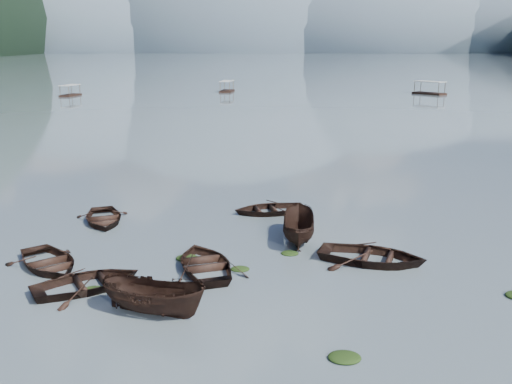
{
  "coord_description": "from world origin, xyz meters",
  "views": [
    {
      "loc": [
        0.77,
        -18.23,
        9.85
      ],
      "look_at": [
        0.0,
        12.0,
        2.0
      ],
      "focal_mm": 40.0,
      "sensor_mm": 36.0,
      "label": 1
    }
  ],
  "objects_px": {
    "pontoon_left": "(71,96)",
    "pontoon_centre": "(227,92)",
    "rowboat_0": "(49,267)",
    "rowboat_3": "(205,269)"
  },
  "relations": [
    {
      "from": "rowboat_3",
      "to": "rowboat_0",
      "type": "bearing_deg",
      "value": -19.17
    },
    {
      "from": "rowboat_0",
      "to": "pontoon_left",
      "type": "distance_m",
      "value": 92.91
    },
    {
      "from": "pontoon_left",
      "to": "pontoon_centre",
      "type": "relative_size",
      "value": 0.93
    },
    {
      "from": "rowboat_0",
      "to": "pontoon_left",
      "type": "bearing_deg",
      "value": 69.07
    },
    {
      "from": "rowboat_3",
      "to": "pontoon_centre",
      "type": "xyz_separation_m",
      "value": [
        -6.45,
        98.93,
        0.0
      ]
    },
    {
      "from": "rowboat_3",
      "to": "pontoon_centre",
      "type": "height_order",
      "value": "pontoon_centre"
    },
    {
      "from": "rowboat_0",
      "to": "rowboat_3",
      "type": "xyz_separation_m",
      "value": [
        7.17,
        -0.04,
        0.0
      ]
    },
    {
      "from": "rowboat_0",
      "to": "pontoon_left",
      "type": "height_order",
      "value": "pontoon_left"
    },
    {
      "from": "rowboat_0",
      "to": "pontoon_centre",
      "type": "bearing_deg",
      "value": 50.26
    },
    {
      "from": "rowboat_3",
      "to": "pontoon_centre",
      "type": "bearing_deg",
      "value": -105.1
    }
  ]
}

